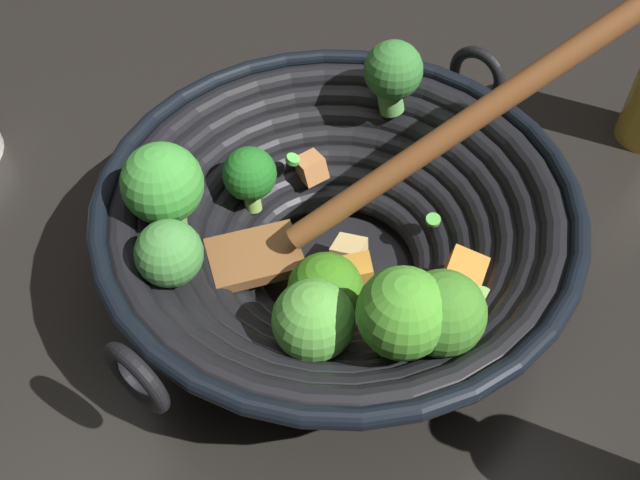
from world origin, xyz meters
name	(u,v)px	position (x,y,z in m)	size (l,w,h in m)	color
ground_plane	(336,278)	(0.00, 0.00, 0.00)	(4.00, 4.00, 0.00)	black
wok	(336,227)	(0.00, 0.00, 0.07)	(0.36, 0.40, 0.23)	black
garlic_bulb	(313,85)	(0.23, -0.04, 0.02)	(0.04, 0.04, 0.04)	silver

